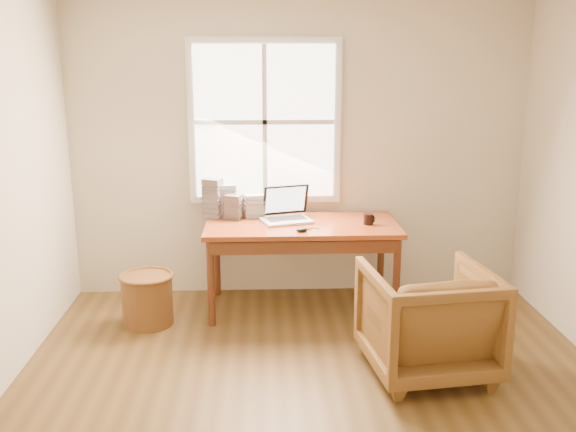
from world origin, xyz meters
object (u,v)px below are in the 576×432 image
at_px(desk, 302,225).
at_px(coffee_mug, 368,219).
at_px(laptop, 286,204).
at_px(armchair, 428,320).
at_px(cd_stack_a, 227,200).
at_px(wicker_stool, 147,300).

bearing_deg(desk, coffee_mug, -6.26).
xyz_separation_m(desk, laptop, (-0.13, 0.04, 0.17)).
bearing_deg(armchair, cd_stack_a, -53.29).
height_order(laptop, coffee_mug, laptop).
xyz_separation_m(armchair, wicker_stool, (-2.03, 0.90, -0.17)).
xyz_separation_m(laptop, coffee_mug, (0.67, -0.10, -0.11)).
height_order(desk, wicker_stool, desk).
relative_size(wicker_stool, coffee_mug, 4.55).
height_order(desk, cd_stack_a, cd_stack_a).
distance_m(armchair, laptop, 1.61).
bearing_deg(desk, wicker_stool, -167.22).
relative_size(desk, armchair, 1.93).
relative_size(desk, wicker_stool, 3.96).
bearing_deg(wicker_stool, coffee_mug, 7.11).
distance_m(wicker_stool, cd_stack_a, 1.09).
height_order(wicker_stool, coffee_mug, coffee_mug).
height_order(laptop, cd_stack_a, laptop).
relative_size(desk, coffee_mug, 18.00).
bearing_deg(desk, cd_stack_a, 156.70).
bearing_deg(armchair, wicker_stool, -31.13).
bearing_deg(coffee_mug, laptop, 152.60).
bearing_deg(cd_stack_a, wicker_stool, -138.50).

